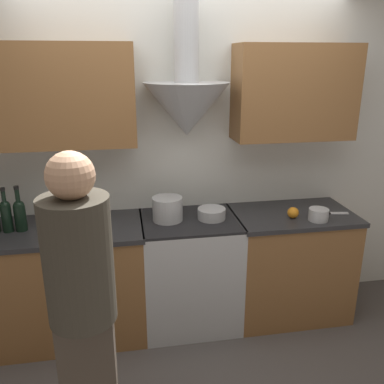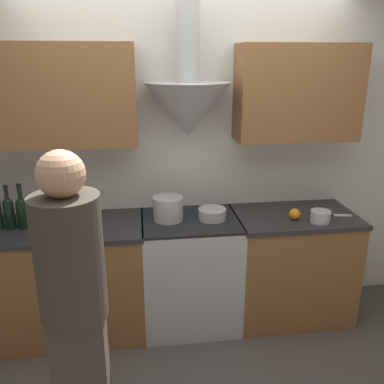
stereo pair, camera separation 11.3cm
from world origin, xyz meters
name	(u,v)px [view 1 (the left image)]	position (x,y,z in m)	size (l,w,h in m)	color
ground_plane	(197,345)	(0.00, 0.00, 0.00)	(12.00, 12.00, 0.00)	#4C4744
wall_back	(176,138)	(-0.06, 0.59, 1.46)	(8.40, 0.63, 2.60)	silver
counter_left	(58,283)	(-1.00, 0.32, 0.45)	(1.29, 0.62, 0.89)	brown
counter_right	(289,263)	(0.83, 0.32, 0.45)	(0.94, 0.62, 0.89)	brown
stove_range	(190,271)	(0.00, 0.32, 0.45)	(0.74, 0.60, 0.89)	#B7BABC
wine_bottle_3	(6,214)	(-1.29, 0.32, 1.02)	(0.07, 0.07, 0.32)	black
wine_bottle_4	(20,213)	(-1.20, 0.32, 1.02)	(0.08, 0.08, 0.33)	black
stock_pot	(168,209)	(-0.17, 0.34, 0.98)	(0.23, 0.23, 0.18)	#B7BABC
mixing_bowl	(212,214)	(0.17, 0.31, 0.93)	(0.21, 0.21, 0.08)	#B7BABC
orange_fruit	(293,213)	(0.78, 0.22, 0.93)	(0.09, 0.09, 0.09)	orange
saucepan	(318,215)	(0.95, 0.14, 0.93)	(0.15, 0.15, 0.09)	#B7BABC
chefs_knife	(334,213)	(1.13, 0.24, 0.89)	(0.23, 0.07, 0.01)	silver
person_foreground_left	(83,308)	(-0.69, -0.80, 0.94)	(0.31, 0.31, 1.69)	#473D33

